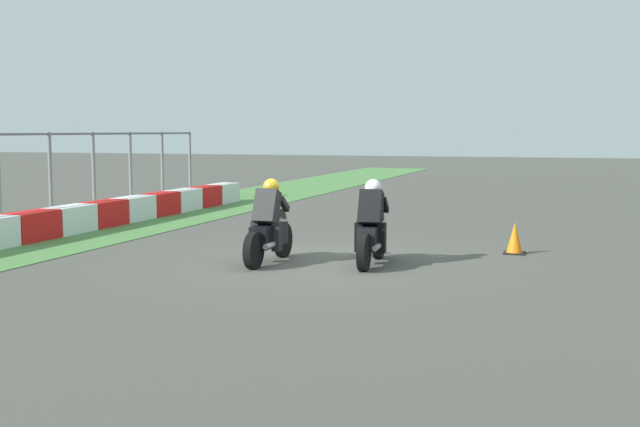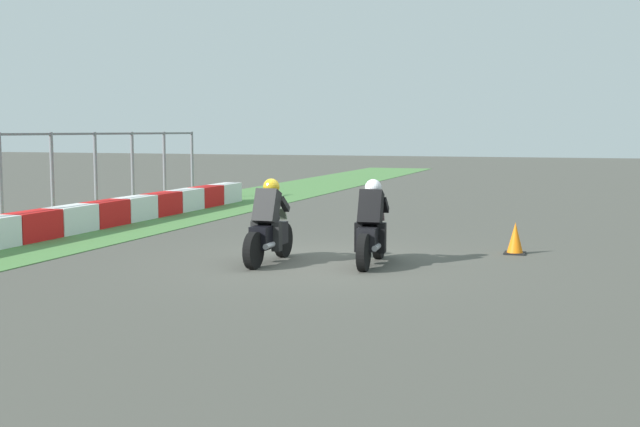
# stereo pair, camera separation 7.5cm
# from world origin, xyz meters

# --- Properties ---
(ground_plane) EXTENTS (120.00, 120.00, 0.00)m
(ground_plane) POSITION_xyz_m (0.00, 0.00, 0.00)
(ground_plane) COLOR #4B4A43
(grass_verge) EXTENTS (72.00, 3.98, 0.02)m
(grass_verge) POSITION_xyz_m (0.00, 6.69, 0.01)
(grass_verge) COLOR #4D7F41
(grass_verge) RESTS_ON ground_plane
(track_barrier) EXTENTS (21.97, 0.60, 0.64)m
(track_barrier) POSITION_xyz_m (0.00, 6.68, 0.32)
(track_barrier) COLOR red
(track_barrier) RESTS_ON ground_plane
(rider_lane_a) EXTENTS (2.04, 0.55, 1.51)m
(rider_lane_a) POSITION_xyz_m (0.06, -1.01, 0.62)
(rider_lane_a) COLOR black
(rider_lane_a) RESTS_ON ground_plane
(rider_lane_b) EXTENTS (2.04, 0.54, 1.51)m
(rider_lane_b) POSITION_xyz_m (-0.33, 0.79, 0.62)
(rider_lane_b) COLOR black
(rider_lane_b) RESTS_ON ground_plane
(traffic_cone) EXTENTS (0.40, 0.40, 0.61)m
(traffic_cone) POSITION_xyz_m (2.14, -3.30, 0.29)
(traffic_cone) COLOR black
(traffic_cone) RESTS_ON ground_plane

